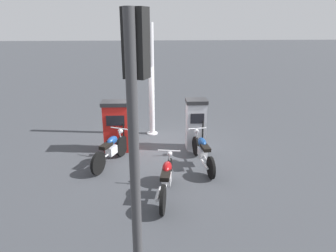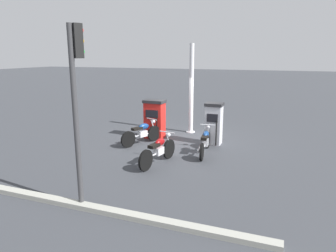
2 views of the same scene
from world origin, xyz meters
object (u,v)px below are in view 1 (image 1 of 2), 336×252
object	(u,v)px
motorcycle_extra	(167,179)
canopy_support_pole	(151,83)
fuel_pump_near	(117,126)
motorcycle_near_pump	(111,150)
motorcycle_far_pump	(203,151)
roadside_traffic_light	(136,134)
fuel_pump_far	(196,124)

from	to	relation	value
motorcycle_extra	canopy_support_pole	distance (m)	4.63
fuel_pump_near	motorcycle_near_pump	world-z (taller)	fuel_pump_near
motorcycle_far_pump	motorcycle_extra	xyz separation A→B (m)	(1.61, -1.14, 0.01)
motorcycle_far_pump	roadside_traffic_light	size ratio (longest dim) A/B	0.52
motorcycle_near_pump	canopy_support_pole	world-z (taller)	canopy_support_pole
fuel_pump_far	roadside_traffic_light	size ratio (longest dim) A/B	0.40
fuel_pump_near	motorcycle_far_pump	xyz separation A→B (m)	(1.31, 2.54, -0.38)
motorcycle_near_pump	roadside_traffic_light	bearing A→B (deg)	10.52
motorcycle_extra	canopy_support_pole	world-z (taller)	canopy_support_pole
roadside_traffic_light	canopy_support_pole	bearing A→B (deg)	177.78
fuel_pump_near	canopy_support_pole	world-z (taller)	canopy_support_pole
motorcycle_near_pump	fuel_pump_far	bearing A→B (deg)	111.54
motorcycle_extra	canopy_support_pole	xyz separation A→B (m)	(-4.40, -0.25, 1.44)
fuel_pump_far	motorcycle_far_pump	size ratio (longest dim) A/B	0.78
motorcycle_far_pump	roadside_traffic_light	world-z (taller)	roadside_traffic_light
fuel_pump_near	motorcycle_extra	world-z (taller)	fuel_pump_near
fuel_pump_far	motorcycle_far_pump	world-z (taller)	fuel_pump_far
motorcycle_extra	motorcycle_far_pump	bearing A→B (deg)	144.72
roadside_traffic_light	canopy_support_pole	xyz separation A→B (m)	(-7.64, 0.30, -0.89)
motorcycle_near_pump	roadside_traffic_light	xyz separation A→B (m)	(5.12, 0.95, 2.34)
motorcycle_far_pump	roadside_traffic_light	xyz separation A→B (m)	(4.85, -1.69, 2.35)
roadside_traffic_light	fuel_pump_far	bearing A→B (deg)	164.69
fuel_pump_far	roadside_traffic_light	bearing A→B (deg)	-15.31
fuel_pump_far	motorcycle_extra	world-z (taller)	fuel_pump_far
canopy_support_pole	motorcycle_near_pump	bearing A→B (deg)	-26.39
roadside_traffic_light	canopy_support_pole	world-z (taller)	roadside_traffic_light
canopy_support_pole	fuel_pump_near	bearing A→B (deg)	-38.05
motorcycle_near_pump	motorcycle_far_pump	size ratio (longest dim) A/B	0.85
motorcycle_extra	canopy_support_pole	bearing A→B (deg)	-176.73
fuel_pump_near	motorcycle_extra	distance (m)	3.27
motorcycle_far_pump	canopy_support_pole	xyz separation A→B (m)	(-2.78, -1.39, 1.45)
roadside_traffic_light	motorcycle_near_pump	bearing A→B (deg)	-169.48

